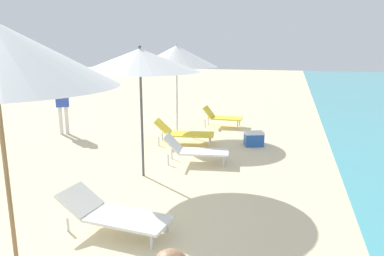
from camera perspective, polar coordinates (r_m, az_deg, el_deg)
name	(u,v)px	position (r m, az deg, el deg)	size (l,w,h in m)	color
lounger_second_shoreside	(113,213)	(5.48, -12.15, -12.84)	(1.67, 0.76, 0.55)	white
umbrella_third	(140,60)	(7.18, -8.10, 10.37)	(2.30, 2.30, 2.61)	#4C4C51
lounger_third_shoreside	(195,149)	(8.27, 0.44, -3.36)	(1.51, 0.76, 0.64)	white
umbrella_farthest	(177,56)	(10.79, -2.42, 11.09)	(2.38, 2.38, 2.66)	silver
lounger_farthest_shoreside	(221,117)	(11.96, 4.61, 1.78)	(1.24, 0.59, 0.65)	yellow
lounger_farthest_inland	(183,132)	(9.84, -1.40, -0.67)	(1.65, 0.84, 0.66)	yellow
person_walking_near	(62,100)	(11.47, -19.53, 4.08)	(0.42, 0.37, 1.68)	silver
cooler_box	(254,139)	(9.82, 9.59, -1.66)	(0.57, 0.48, 0.38)	#2659B2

